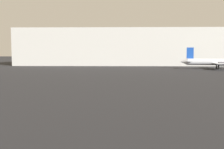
{
  "coord_description": "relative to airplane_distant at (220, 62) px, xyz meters",
  "views": [
    {
      "loc": [
        -0.94,
        -6.77,
        6.11
      ],
      "look_at": [
        -2.23,
        34.73,
        2.46
      ],
      "focal_mm": 42.89,
      "sensor_mm": 36.0,
      "label": 1
    }
  ],
  "objects": [
    {
      "name": "terminal_building",
      "position": [
        -28.59,
        28.3,
        5.4
      ],
      "size": [
        99.46,
        21.85,
        15.69
      ],
      "primitive_type": "cube",
      "color": "#B7B7B2",
      "rests_on": "ground_plane"
    },
    {
      "name": "airplane_distant",
      "position": [
        0.0,
        0.0,
        0.0
      ],
      "size": [
        26.79,
        16.41,
        7.33
      ],
      "rotation": [
        0.0,
        0.0,
        -0.13
      ],
      "color": "silver",
      "rests_on": "ground_plane"
    }
  ]
}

